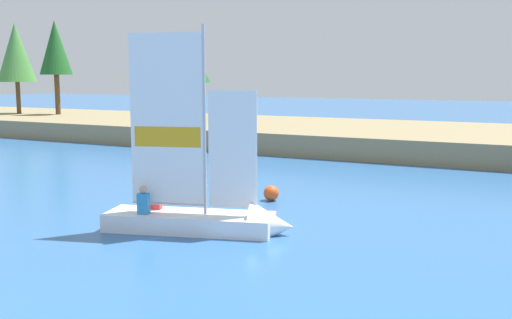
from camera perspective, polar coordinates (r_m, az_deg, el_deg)
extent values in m
cube|color=#897A56|center=(33.28, 11.29, 2.18)|extent=(80.00, 12.24, 1.10)
cylinder|color=brown|center=(48.30, -22.14, 5.60)|extent=(0.32, 0.32, 2.40)
cone|color=#47893D|center=(48.31, -22.35, 9.63)|extent=(2.84, 2.84, 4.41)
cylinder|color=brown|center=(46.11, -18.77, 6.01)|extent=(0.37, 0.37, 2.94)
cone|color=#1E5B23|center=(46.14, -18.97, 10.27)|extent=(2.35, 2.35, 3.94)
cylinder|color=brown|center=(39.78, -6.98, 5.73)|extent=(0.41, 0.41, 2.40)
cone|color=#1E5B23|center=(39.77, -7.05, 9.80)|extent=(3.55, 3.55, 3.24)
cube|color=white|center=(14.97, -6.51, -6.05)|extent=(4.44, 2.43, 0.45)
cone|color=white|center=(14.48, 1.59, -6.48)|extent=(1.35, 1.41, 1.15)
cylinder|color=#B7B7BC|center=(14.44, -5.06, 3.75)|extent=(0.08, 0.08, 4.67)
cube|color=white|center=(14.73, -8.66, 3.90)|extent=(1.85, 0.57, 4.23)
cube|color=orange|center=(14.76, -8.62, 2.20)|extent=(1.67, 0.52, 0.51)
cube|color=white|center=(14.33, -2.30, 0.97)|extent=(1.17, 0.37, 2.89)
cylinder|color=#B7B7BC|center=(15.03, -8.48, -4.29)|extent=(1.86, 0.60, 0.06)
cube|color=#338CCC|center=(14.96, -10.90, -4.25)|extent=(0.33, 0.27, 0.52)
sphere|color=tan|center=(14.89, -10.94, -2.86)|extent=(0.20, 0.20, 0.20)
cube|color=red|center=(15.43, -9.72, -3.83)|extent=(0.33, 0.27, 0.53)
sphere|color=tan|center=(15.36, -9.76, -2.46)|extent=(0.20, 0.20, 0.20)
sphere|color=#E54C19|center=(18.41, 1.49, -3.28)|extent=(0.48, 0.48, 0.48)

